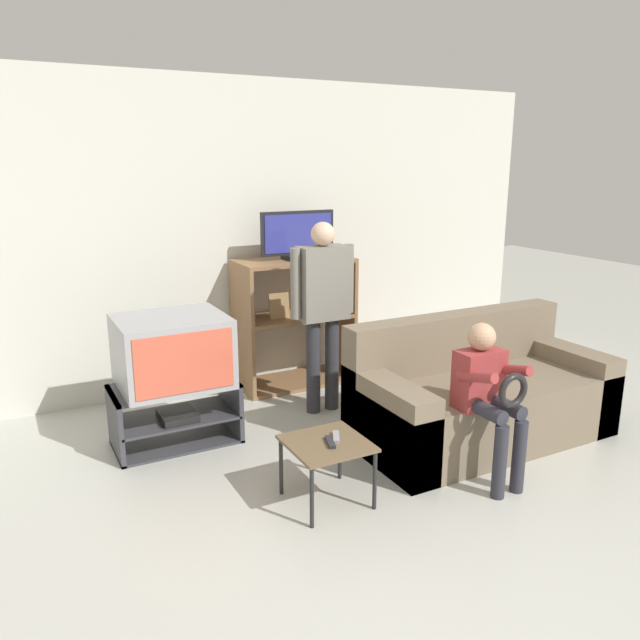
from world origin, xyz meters
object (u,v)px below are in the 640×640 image
(media_shelf, at_px, (294,321))
(couch, at_px, (479,397))
(tv_stand, at_px, (176,415))
(remote_control_white, at_px, (336,437))
(remote_control_black, at_px, (330,442))
(person_seated_child, at_px, (488,389))
(television_main, at_px, (172,351))
(television_flat, at_px, (298,237))
(snack_table, at_px, (327,449))
(person_standing_adult, at_px, (323,300))

(media_shelf, relative_size, couch, 0.61)
(tv_stand, distance_m, remote_control_white, 1.33)
(remote_control_black, bearing_deg, media_shelf, 87.02)
(remote_control_white, distance_m, person_seated_child, 0.97)
(remote_control_white, height_order, person_seated_child, person_seated_child)
(television_main, bearing_deg, remote_control_black, -65.34)
(tv_stand, height_order, television_main, television_main)
(remote_control_black, bearing_deg, television_flat, 85.97)
(snack_table, bearing_deg, person_standing_adult, 62.96)
(snack_table, distance_m, person_seated_child, 1.04)
(snack_table, relative_size, remote_control_white, 3.11)
(snack_table, bearing_deg, tv_stand, 115.68)
(remote_control_black, height_order, couch, couch)
(snack_table, xyz_separation_m, remote_control_white, (0.07, 0.01, 0.05))
(couch, distance_m, person_standing_adult, 1.35)
(television_main, distance_m, television_flat, 1.58)
(remote_control_white, distance_m, couch, 1.35)
(remote_control_white, xyz_separation_m, person_seated_child, (0.92, -0.23, 0.21))
(television_main, height_order, media_shelf, media_shelf)
(media_shelf, relative_size, remote_control_white, 7.74)
(television_main, xyz_separation_m, couch, (1.94, -0.91, -0.37))
(media_shelf, distance_m, television_flat, 0.74)
(snack_table, height_order, person_seated_child, person_seated_child)
(television_flat, bearing_deg, person_standing_adult, -99.02)
(television_flat, height_order, couch, television_flat)
(couch, bearing_deg, remote_control_white, -168.57)
(television_main, bearing_deg, couch, -25.25)
(remote_control_black, xyz_separation_m, couch, (1.38, 0.31, -0.09))
(television_main, height_order, person_standing_adult, person_standing_adult)
(television_main, relative_size, person_standing_adult, 0.49)
(remote_control_black, distance_m, person_seated_child, 1.02)
(snack_table, distance_m, couch, 1.41)
(tv_stand, relative_size, person_seated_child, 0.86)
(snack_table, height_order, couch, couch)
(media_shelf, height_order, remote_control_black, media_shelf)
(media_shelf, relative_size, television_flat, 1.68)
(person_seated_child, bearing_deg, remote_control_white, 165.88)
(couch, relative_size, person_standing_adult, 1.23)
(person_standing_adult, bearing_deg, couch, -51.34)
(television_flat, distance_m, snack_table, 2.23)
(person_standing_adult, bearing_deg, media_shelf, 83.89)
(tv_stand, relative_size, television_main, 1.17)
(person_seated_child, bearing_deg, person_standing_adult, 104.05)
(snack_table, height_order, remote_control_black, remote_control_black)
(couch, height_order, person_seated_child, person_seated_child)
(television_main, height_order, remote_control_black, television_main)
(television_main, bearing_deg, tv_stand, -114.74)
(remote_control_white, relative_size, person_seated_child, 0.15)
(tv_stand, distance_m, person_seated_child, 2.12)
(television_flat, bearing_deg, remote_control_black, -110.88)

